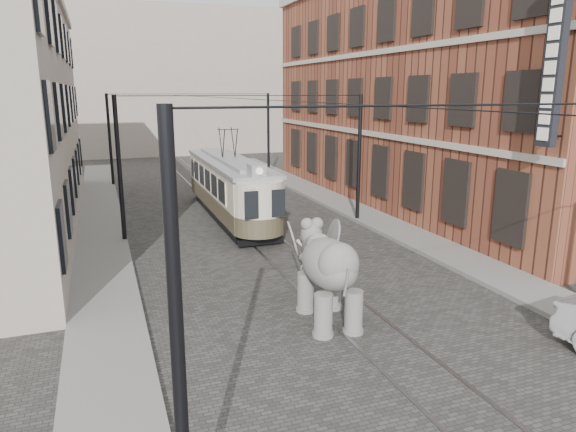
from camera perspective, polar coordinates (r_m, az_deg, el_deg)
name	(u,v)px	position (r m, az deg, el deg)	size (l,w,h in m)	color
ground	(303,273)	(18.23, 1.60, -6.19)	(120.00, 120.00, 0.00)	#403E3B
tram_rails	(303,272)	(18.23, 1.60, -6.16)	(1.54, 80.00, 0.02)	slate
sidewalk_right	(448,253)	(21.05, 17.02, -3.86)	(2.00, 60.00, 0.15)	slate
sidewalk_left	(105,295)	(17.08, -19.36, -8.11)	(2.00, 60.00, 0.15)	slate
brick_building	(430,94)	(30.38, 15.24, 12.76)	(8.00, 26.00, 12.00)	brown
distant_block	(159,82)	(56.33, -13.87, 13.97)	(28.00, 10.00, 14.00)	gray
catenary	(255,168)	(22.06, -3.61, 5.28)	(11.00, 30.20, 6.00)	black
tram	(229,174)	(25.86, -6.43, 4.61)	(2.28, 11.04, 4.38)	beige
elephant	(329,277)	(14.13, 4.49, -6.65)	(2.30, 4.18, 2.56)	slate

